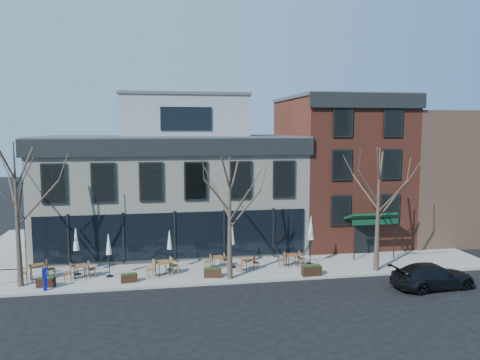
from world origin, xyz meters
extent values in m
plane|color=black|center=(0.00, 0.00, 0.00)|extent=(120.00, 120.00, 0.00)
cube|color=gray|center=(3.25, -2.15, 0.07)|extent=(33.50, 4.70, 0.15)
cube|color=gray|center=(-11.25, 6.00, 0.07)|extent=(4.50, 12.00, 0.15)
cube|color=beige|center=(0.00, 5.00, 4.00)|extent=(18.00, 10.00, 8.00)
cube|color=#47474C|center=(0.00, 5.00, 8.05)|extent=(18.30, 10.30, 0.30)
cube|color=black|center=(0.00, -0.12, 7.55)|extent=(18.30, 0.25, 1.10)
cube|color=black|center=(-9.12, 5.00, 7.55)|extent=(0.25, 10.30, 1.10)
cube|color=black|center=(0.00, -0.06, 1.90)|extent=(17.20, 0.12, 3.00)
cube|color=black|center=(-9.06, 4.00, 1.90)|extent=(0.12, 7.50, 3.00)
cube|color=gray|center=(1.00, 6.00, 9.60)|extent=(9.00, 6.50, 3.00)
cube|color=brown|center=(13.00, 5.00, 5.50)|extent=(8.00, 10.00, 11.00)
cube|color=#47474C|center=(13.00, 5.00, 11.05)|extent=(8.20, 10.20, 0.25)
cube|color=black|center=(13.00, -0.12, 10.60)|extent=(8.20, 0.25, 1.00)
cube|color=#0B321D|center=(13.00, -0.85, 2.90)|extent=(3.20, 1.66, 0.67)
cube|color=black|center=(13.00, -0.05, 1.25)|extent=(1.40, 0.10, 2.50)
cube|color=#8C664C|center=(23.00, 6.00, 5.00)|extent=(12.00, 12.00, 10.00)
cone|color=#382B21|center=(-8.50, -3.20, 4.11)|extent=(0.34, 0.34, 7.92)
cylinder|color=#382B21|center=(-7.43, -3.01, 4.68)|extent=(2.23, 0.50, 2.48)
cylinder|color=#382B21|center=(-8.95, -2.23, 5.14)|extent=(1.03, 2.05, 2.14)
cylinder|color=#382B21|center=(-8.05, -4.16, 5.05)|extent=(1.03, 2.04, 2.28)
cone|color=#382B21|center=(3.00, -3.90, 3.67)|extent=(0.34, 0.34, 7.04)
cylinder|color=#382B21|center=(3.95, -3.73, 4.18)|extent=(2.00, 0.46, 2.21)
cylinder|color=#382B21|center=(2.60, -3.04, 4.59)|extent=(0.93, 1.84, 1.91)
cylinder|color=#382B21|center=(2.25, -4.17, 5.04)|extent=(1.61, 0.68, 1.97)
cylinder|color=#382B21|center=(3.40, -4.76, 4.51)|extent=(0.93, 1.83, 2.03)
cone|color=#382B21|center=(12.00, -3.90, 3.89)|extent=(0.34, 0.34, 7.48)
cylinder|color=#382B21|center=(13.01, -3.72, 4.43)|extent=(2.12, 0.48, 2.35)
cylinder|color=#382B21|center=(11.57, -2.99, 4.86)|extent=(0.98, 1.94, 2.03)
cylinder|color=#382B21|center=(11.20, -4.19, 5.35)|extent=(1.71, 0.71, 2.09)
cylinder|color=#382B21|center=(12.42, -4.81, 4.78)|extent=(0.98, 1.94, 2.16)
imported|color=black|center=(13.80, -7.00, 0.68)|extent=(4.86, 2.35, 1.36)
cylinder|color=#0B1497|center=(-7.01, -4.20, 0.50)|extent=(0.20, 0.20, 0.70)
cube|color=#0B1497|center=(-7.01, -4.20, 1.10)|extent=(0.24, 0.21, 0.50)
cone|color=#0B1497|center=(-7.01, -4.20, 1.40)|extent=(0.26, 0.26, 0.12)
cube|color=brown|center=(-7.85, -2.27, 0.98)|extent=(1.03, 1.03, 0.05)
cylinder|color=black|center=(-8.04, -2.68, 0.56)|extent=(0.05, 0.05, 0.82)
cylinder|color=black|center=(-7.44, -2.45, 0.56)|extent=(0.05, 0.05, 0.82)
cylinder|color=black|center=(-8.26, -2.08, 0.56)|extent=(0.05, 0.05, 0.82)
cylinder|color=black|center=(-7.66, -1.86, 0.56)|extent=(0.05, 0.05, 0.82)
cube|color=brown|center=(-5.49, -2.46, 0.91)|extent=(0.91, 0.91, 0.04)
cylinder|color=black|center=(-5.68, -2.82, 0.52)|extent=(0.04, 0.04, 0.75)
cylinder|color=black|center=(-5.13, -2.65, 0.52)|extent=(0.04, 0.04, 0.75)
cylinder|color=black|center=(-5.85, -2.26, 0.52)|extent=(0.04, 0.04, 0.75)
cylinder|color=black|center=(-5.30, -2.09, 0.52)|extent=(0.04, 0.04, 0.75)
cube|color=brown|center=(-0.80, -2.74, 0.97)|extent=(1.00, 1.00, 0.04)
cylinder|color=black|center=(-1.00, -3.14, 0.55)|extent=(0.04, 0.04, 0.81)
cylinder|color=black|center=(-0.40, -2.93, 0.55)|extent=(0.04, 0.04, 0.81)
cylinder|color=black|center=(-1.20, -2.54, 0.55)|extent=(0.04, 0.04, 0.81)
cylinder|color=black|center=(-0.61, -2.34, 0.55)|extent=(0.04, 0.04, 0.81)
cube|color=brown|center=(2.56, -1.71, 0.84)|extent=(0.73, 0.73, 0.04)
cylinder|color=black|center=(2.33, -2.00, 0.49)|extent=(0.04, 0.04, 0.68)
cylinder|color=black|center=(2.85, -1.94, 0.49)|extent=(0.04, 0.04, 0.68)
cylinder|color=black|center=(2.27, -1.47, 0.49)|extent=(0.04, 0.04, 0.68)
cylinder|color=black|center=(2.79, -1.41, 0.49)|extent=(0.04, 0.04, 0.68)
cube|color=brown|center=(4.33, -2.58, 0.80)|extent=(0.77, 0.77, 0.04)
cylinder|color=black|center=(4.16, -2.89, 0.47)|extent=(0.04, 0.04, 0.64)
cylinder|color=black|center=(4.64, -2.76, 0.47)|extent=(0.04, 0.04, 0.64)
cylinder|color=black|center=(4.02, -2.41, 0.47)|extent=(0.04, 0.04, 0.64)
cylinder|color=black|center=(4.50, -2.28, 0.47)|extent=(0.04, 0.04, 0.64)
cube|color=brown|center=(7.18, -2.24, 0.89)|extent=(0.72, 0.72, 0.04)
cylinder|color=black|center=(6.89, -2.52, 0.51)|extent=(0.04, 0.04, 0.73)
cylinder|color=black|center=(7.45, -2.53, 0.51)|extent=(0.04, 0.04, 0.73)
cylinder|color=black|center=(6.90, -1.95, 0.51)|extent=(0.04, 0.04, 0.73)
cylinder|color=black|center=(7.47, -1.96, 0.51)|extent=(0.04, 0.04, 0.73)
cylinder|color=black|center=(-5.77, -1.67, 0.18)|extent=(0.45, 0.45, 0.06)
cylinder|color=black|center=(-5.77, -1.67, 1.27)|extent=(0.05, 0.05, 2.25)
cone|color=silver|center=(-5.77, -1.67, 2.29)|extent=(0.37, 0.37, 1.33)
cylinder|color=black|center=(-3.86, -2.37, 0.18)|extent=(0.41, 0.41, 0.06)
cylinder|color=black|center=(-3.86, -2.37, 1.16)|extent=(0.05, 0.05, 2.03)
cone|color=white|center=(-3.86, -2.37, 2.08)|extent=(0.33, 0.33, 1.20)
cylinder|color=black|center=(-0.35, -1.66, 0.18)|extent=(0.39, 0.39, 0.05)
cylinder|color=black|center=(-0.35, -1.66, 1.14)|extent=(0.04, 0.04, 1.97)
cone|color=silver|center=(-0.35, -1.66, 2.03)|extent=(0.32, 0.32, 1.17)
cylinder|color=black|center=(3.45, -1.85, 0.18)|extent=(0.45, 0.45, 0.06)
cylinder|color=black|center=(3.45, -1.85, 1.28)|extent=(0.05, 0.05, 2.26)
cone|color=beige|center=(3.45, -1.85, 2.31)|extent=(0.37, 0.37, 1.34)
cylinder|color=black|center=(8.42, -2.11, 0.18)|extent=(0.50, 0.50, 0.07)
cylinder|color=black|center=(8.42, -2.11, 1.40)|extent=(0.06, 0.06, 2.49)
cone|color=beige|center=(8.42, -2.11, 2.53)|extent=(0.41, 0.41, 1.47)
cube|color=black|center=(-7.09, -3.60, 0.39)|extent=(0.97, 0.40, 0.48)
cube|color=#1E3314|center=(-7.09, -3.60, 0.65)|extent=(0.87, 0.32, 0.08)
cube|color=black|center=(-2.67, -3.58, 0.37)|extent=(0.94, 0.51, 0.45)
cube|color=#1E3314|center=(-2.67, -3.58, 0.61)|extent=(0.84, 0.42, 0.07)
cube|color=black|center=(2.06, -3.50, 0.40)|extent=(1.06, 0.55, 0.50)
cube|color=#1E3314|center=(2.06, -3.50, 0.67)|extent=(0.94, 0.45, 0.08)
cube|color=black|center=(7.80, -4.19, 0.44)|extent=(1.16, 0.50, 0.57)
cube|color=#1E3314|center=(7.80, -4.19, 0.74)|extent=(1.04, 0.41, 0.09)
camera|label=1|loc=(-0.91, -29.72, 8.76)|focal=35.00mm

